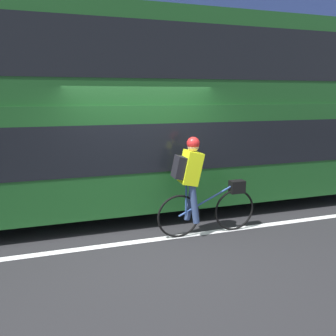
# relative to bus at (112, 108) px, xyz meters

# --- Properties ---
(ground_plane) EXTENTS (80.00, 80.00, 0.00)m
(ground_plane) POSITION_rel_bus_xyz_m (0.33, -1.77, -2.11)
(ground_plane) COLOR #232326
(road_center_line) EXTENTS (50.00, 0.14, 0.01)m
(road_center_line) POSITION_rel_bus_xyz_m (0.33, -1.72, -2.10)
(road_center_line) COLOR silver
(road_center_line) RESTS_ON ground_plane
(sidewalk_curb) EXTENTS (60.00, 2.47, 0.14)m
(sidewalk_curb) POSITION_rel_bus_xyz_m (0.33, 3.07, -2.03)
(sidewalk_curb) COLOR #A8A399
(sidewalk_curb) RESTS_ON ground_plane
(building_facade) EXTENTS (60.00, 0.30, 8.15)m
(building_facade) POSITION_rel_bus_xyz_m (0.33, 4.46, 1.97)
(building_facade) COLOR #33478C
(building_facade) RESTS_ON ground_plane
(bus) EXTENTS (11.36, 2.56, 3.81)m
(bus) POSITION_rel_bus_xyz_m (0.00, 0.00, 0.00)
(bus) COLOR black
(bus) RESTS_ON ground_plane
(cyclist_on_bike) EXTENTS (1.79, 0.32, 1.70)m
(cyclist_on_bike) POSITION_rel_bus_xyz_m (1.16, -1.74, -1.20)
(cyclist_on_bike) COLOR black
(cyclist_on_bike) RESTS_ON ground_plane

